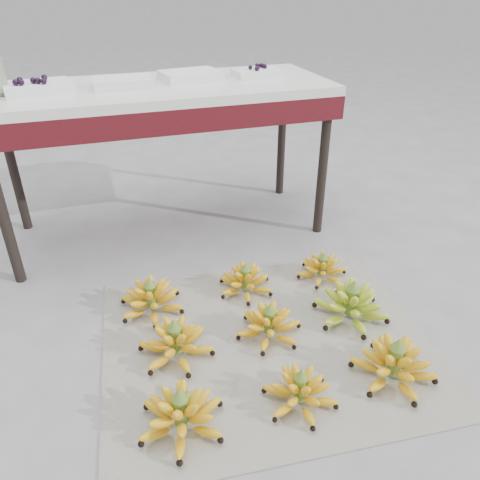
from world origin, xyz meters
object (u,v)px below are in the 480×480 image
object	(u,v)px
bunch_mid_center	(269,325)
tray_far_left	(37,87)
bunch_mid_left	(176,343)
tray_right	(190,76)
bunch_back_right	(322,269)
bunch_front_center	(300,391)
tray_left	(123,83)
bunch_mid_right	(351,305)
tray_far_right	(257,73)
bunch_front_right	(394,364)
bunch_back_center	(245,281)
vendor_table	(161,103)
bunch_front_left	(181,415)
bunch_back_left	(151,299)
newspaper_mat	(267,341)

from	to	relation	value
bunch_mid_center	tray_far_left	distance (m)	1.45
bunch_mid_left	tray_right	distance (m)	1.32
bunch_back_right	bunch_front_center	bearing A→B (deg)	-107.04
bunch_mid_left	tray_left	bearing A→B (deg)	114.89
tray_left	bunch_mid_center	bearing A→B (deg)	-69.58
bunch_mid_right	tray_far_right	size ratio (longest dim) A/B	1.38
bunch_mid_right	bunch_back_right	distance (m)	0.30
bunch_front_center	tray_far_left	distance (m)	1.69
bunch_front_right	tray_far_left	xyz separation A→B (m)	(-1.07, 1.33, 0.75)
bunch_front_center	tray_left	distance (m)	1.57
tray_far_left	tray_right	world-z (taller)	tray_far_left
tray_far_left	tray_far_right	distance (m)	1.05
bunch_back_center	vendor_table	distance (m)	0.97
bunch_back_center	tray_far_right	world-z (taller)	tray_far_right
bunch_front_left	tray_left	world-z (taller)	tray_left
bunch_front_left	tray_far_left	xyz separation A→B (m)	(-0.32, 1.31, 0.75)
bunch_front_right	bunch_mid_center	distance (m)	0.48
tray_left	tray_far_right	distance (m)	0.68
bunch_back_left	bunch_back_center	xyz separation A→B (m)	(0.42, 0.01, -0.01)
bunch_back_center	tray_far_right	xyz separation A→B (m)	(0.30, 0.71, 0.75)
vendor_table	tray_right	distance (m)	0.20
bunch_front_right	bunch_back_center	bearing A→B (deg)	110.43
tray_far_left	tray_left	size ratio (longest dim) A/B	1.13
bunch_back_right	tray_left	bearing A→B (deg)	152.91
newspaper_mat	tray_right	world-z (taller)	tray_right
newspaper_mat	bunch_back_center	xyz separation A→B (m)	(0.03, 0.34, 0.05)
bunch_mid_right	bunch_back_center	size ratio (longest dim) A/B	1.07
bunch_back_right	tray_far_left	xyz separation A→B (m)	(-1.12, 0.69, 0.76)
bunch_front_left	tray_far_left	bearing A→B (deg)	97.15
bunch_front_center	vendor_table	world-z (taller)	vendor_table
bunch_front_center	tray_left	bearing A→B (deg)	82.55
newspaper_mat	tray_far_right	xyz separation A→B (m)	(0.33, 1.05, 0.81)
bunch_front_left	bunch_mid_left	distance (m)	0.33
bunch_back_left	tray_left	bearing A→B (deg)	74.85
newspaper_mat	vendor_table	xyz separation A→B (m)	(-0.18, 1.03, 0.70)
bunch_mid_center	bunch_back_center	distance (m)	0.31
bunch_front_center	newspaper_mat	bearing A→B (deg)	66.88
bunch_back_left	tray_right	xyz separation A→B (m)	(0.38, 0.74, 0.75)
bunch_back_center	tray_left	size ratio (longest dim) A/B	1.11
tray_left	bunch_back_left	bearing A→B (deg)	-93.83
bunch_back_center	newspaper_mat	bearing A→B (deg)	-108.82
tray_far_left	bunch_back_right	bearing A→B (deg)	-31.61
bunch_front_left	bunch_mid_center	distance (m)	0.52
vendor_table	tray_left	world-z (taller)	tray_left
bunch_back_left	tray_far_left	xyz separation A→B (m)	(-0.32, 0.69, 0.75)
bunch_back_center	tray_right	size ratio (longest dim) A/B	0.98
newspaper_mat	bunch_front_center	bearing A→B (deg)	-91.23
vendor_table	bunch_mid_center	bearing A→B (deg)	-79.06
bunch_mid_center	bunch_back_right	bearing A→B (deg)	52.01
bunch_back_left	bunch_mid_left	bearing A→B (deg)	-92.87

